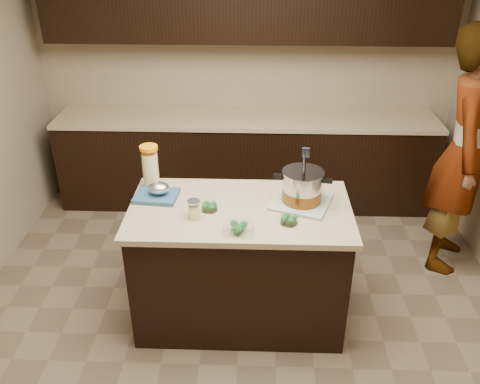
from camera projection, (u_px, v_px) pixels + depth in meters
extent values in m
plane|color=brown|center=(240.00, 313.00, 3.75)|extent=(4.00, 4.00, 0.00)
cube|color=tan|center=(247.00, 61.00, 4.85)|extent=(4.00, 0.04, 2.70)
cube|color=black|center=(246.00, 161.00, 5.03)|extent=(3.60, 0.60, 0.86)
cube|color=tan|center=(246.00, 118.00, 4.81)|extent=(3.60, 0.63, 0.04)
cube|color=black|center=(240.00, 266.00, 3.54)|extent=(1.40, 0.75, 0.86)
cube|color=tan|center=(240.00, 211.00, 3.33)|extent=(1.46, 0.81, 0.04)
cube|color=#59845D|center=(301.00, 202.00, 3.37)|extent=(0.46, 0.46, 0.02)
cylinder|color=#B7B7BC|center=(302.00, 187.00, 3.32)|extent=(0.29, 0.29, 0.20)
cylinder|color=brown|center=(302.00, 195.00, 3.35)|extent=(0.30, 0.30, 0.08)
cylinder|color=#B7B7BC|center=(303.00, 172.00, 3.27)|extent=(0.32, 0.32, 0.01)
cube|color=black|center=(279.00, 176.00, 3.31)|extent=(0.07, 0.04, 0.03)
cube|color=black|center=(328.00, 181.00, 3.26)|extent=(0.07, 0.04, 0.03)
cylinder|color=black|center=(304.00, 166.00, 3.21)|extent=(0.04, 0.11, 0.25)
cylinder|color=#F8E697|center=(151.00, 170.00, 3.52)|extent=(0.11, 0.11, 0.25)
cylinder|color=white|center=(150.00, 168.00, 3.52)|extent=(0.12, 0.12, 0.28)
cylinder|color=orange|center=(149.00, 148.00, 3.44)|extent=(0.13, 0.13, 0.02)
cylinder|color=#F8E697|center=(194.00, 212.00, 3.19)|extent=(0.09, 0.09, 0.09)
cylinder|color=white|center=(194.00, 210.00, 3.19)|extent=(0.10, 0.10, 0.11)
cylinder|color=silver|center=(193.00, 201.00, 3.15)|extent=(0.10, 0.10, 0.02)
cylinder|color=silver|center=(209.00, 207.00, 3.28)|extent=(0.13, 0.13, 0.05)
cylinder|color=silver|center=(289.00, 220.00, 3.14)|extent=(0.11, 0.11, 0.05)
cube|color=silver|center=(239.00, 228.00, 3.05)|extent=(0.19, 0.15, 0.06)
cube|color=navy|center=(156.00, 196.00, 3.43)|extent=(0.30, 0.25, 0.03)
ellipsoid|color=silver|center=(159.00, 189.00, 3.40)|extent=(0.15, 0.12, 0.08)
imported|color=gray|center=(465.00, 153.00, 3.89)|extent=(0.71, 0.84, 1.95)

